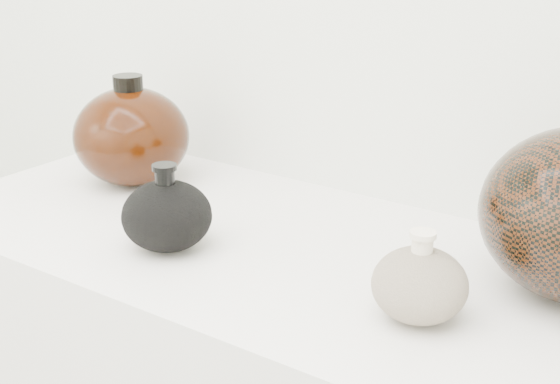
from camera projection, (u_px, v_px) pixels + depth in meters
The scene contains 3 objects.
black_gourd_vase at pixel (167, 215), 1.09m from camera, with size 0.16×0.16×0.13m.
cream_gourd_vase at pixel (420, 284), 0.90m from camera, with size 0.12×0.12×0.11m.
left_round_pot at pixel (132, 136), 1.34m from camera, with size 0.23×0.23×0.19m.
Camera 1 is at (0.56, 0.11, 1.36)m, focal length 50.00 mm.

